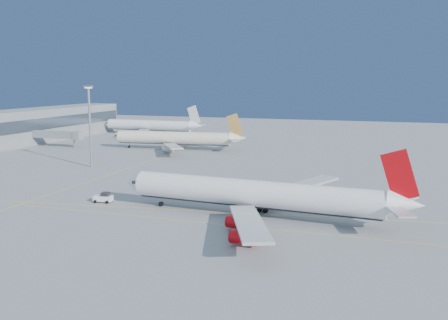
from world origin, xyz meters
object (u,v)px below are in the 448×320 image
(airliner_virgin, at_px, (259,195))
(airliner_third, at_px, (151,125))
(light_mast, at_px, (90,120))
(airliner_etihad, at_px, (176,138))
(pushback_tug, at_px, (104,198))

(airliner_virgin, relative_size, airliner_third, 1.11)
(light_mast, bearing_deg, airliner_third, 105.55)
(airliner_etihad, xyz_separation_m, airliner_third, (-35.37, 47.24, 0.09))
(airliner_third, relative_size, pushback_tug, 13.10)
(airliner_virgin, distance_m, airliner_third, 164.07)
(airliner_third, bearing_deg, airliner_etihad, -52.12)
(airliner_etihad, xyz_separation_m, light_mast, (-9.12, -47.10, 10.89))
(pushback_tug, distance_m, light_mast, 51.73)
(airliner_virgin, distance_m, airliner_etihad, 105.12)
(airliner_third, bearing_deg, airliner_virgin, -54.31)
(airliner_etihad, distance_m, pushback_tug, 89.47)
(pushback_tug, bearing_deg, airliner_third, 106.65)
(pushback_tug, bearing_deg, airliner_etihad, 97.31)
(airliner_virgin, bearing_deg, light_mast, 152.76)
(pushback_tug, relative_size, light_mast, 0.17)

